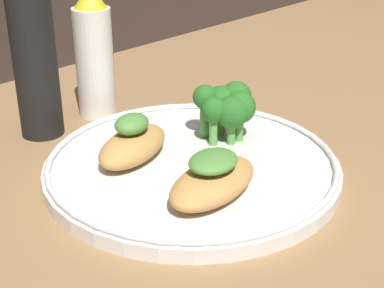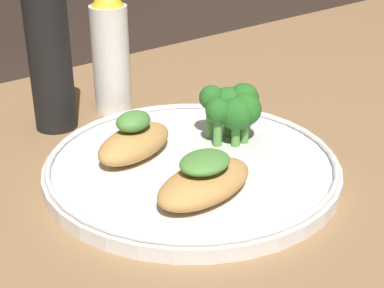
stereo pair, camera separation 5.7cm
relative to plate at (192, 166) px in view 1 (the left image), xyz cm
name	(u,v)px [view 1 (the left image)]	position (x,y,z in cm)	size (l,w,h in cm)	color
ground_plane	(192,179)	(0.00, 0.00, -1.49)	(180.00, 180.00, 1.00)	#936D47
plate	(192,166)	(0.00, 0.00, 0.00)	(29.21, 29.21, 2.00)	white
grilled_meat_front	(213,179)	(-3.36, -5.82, 2.10)	(11.15, 6.96, 4.20)	tan
grilled_meat_middle	(133,143)	(-3.67, 4.58, 2.23)	(10.40, 7.36, 4.82)	tan
broccoli_bunch	(226,106)	(6.60, 1.39, 4.10)	(6.75, 6.22, 5.92)	#569942
sauce_bottle	(94,54)	(3.13, 19.17, 6.65)	(4.51, 4.51, 15.98)	white
pepper_grinder	(34,57)	(-4.78, 19.17, 8.08)	(4.79, 4.79, 19.82)	black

